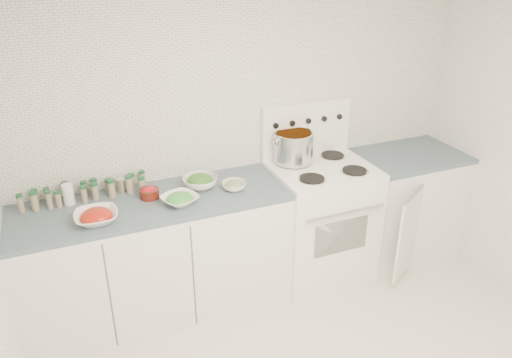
% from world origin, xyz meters
% --- Properties ---
extents(room_walls, '(3.54, 3.04, 2.52)m').
position_xyz_m(room_walls, '(0.00, 0.00, 1.56)').
color(room_walls, white).
rests_on(room_walls, ground).
extents(counter_left, '(1.85, 0.62, 0.90)m').
position_xyz_m(counter_left, '(-0.82, 1.19, 0.45)').
color(counter_left, white).
rests_on(counter_left, ground).
extents(stove, '(0.76, 0.70, 1.36)m').
position_xyz_m(stove, '(0.48, 1.19, 0.50)').
color(stove, white).
rests_on(stove, ground).
extents(counter_right, '(0.89, 0.84, 0.90)m').
position_xyz_m(counter_right, '(1.30, 1.19, 0.45)').
color(counter_right, white).
rests_on(counter_right, ground).
extents(stock_pot, '(0.32, 0.30, 0.23)m').
position_xyz_m(stock_pot, '(0.31, 1.35, 1.07)').
color(stock_pot, silver).
rests_on(stock_pot, stove).
extents(bowl_tomato, '(0.28, 0.28, 0.09)m').
position_xyz_m(bowl_tomato, '(-1.20, 1.05, 0.94)').
color(bowl_tomato, white).
rests_on(bowl_tomato, counter_left).
extents(bowl_snowpea, '(0.30, 0.30, 0.08)m').
position_xyz_m(bowl_snowpea, '(-0.66, 1.08, 0.93)').
color(bowl_snowpea, white).
rests_on(bowl_snowpea, counter_left).
extents(bowl_broccoli, '(0.27, 0.27, 0.10)m').
position_xyz_m(bowl_broccoli, '(-0.46, 1.27, 0.95)').
color(bowl_broccoli, white).
rests_on(bowl_broccoli, counter_left).
extents(bowl_zucchini, '(0.17, 0.17, 0.07)m').
position_xyz_m(bowl_zucchini, '(-0.25, 1.14, 0.93)').
color(bowl_zucchini, white).
rests_on(bowl_zucchini, counter_left).
extents(bowl_pepper, '(0.13, 0.13, 0.08)m').
position_xyz_m(bowl_pepper, '(-0.83, 1.24, 0.94)').
color(bowl_pepper, '#52160E').
rests_on(bowl_pepper, counter_left).
extents(salt_canister, '(0.08, 0.08, 0.14)m').
position_xyz_m(salt_canister, '(-1.34, 1.36, 0.97)').
color(salt_canister, white).
rests_on(salt_canister, counter_left).
extents(tin_can, '(0.08, 0.08, 0.09)m').
position_xyz_m(tin_can, '(-0.98, 1.42, 0.95)').
color(tin_can, '#B3AE97').
rests_on(tin_can, counter_left).
extents(spice_cluster, '(0.84, 0.16, 0.14)m').
position_xyz_m(spice_cluster, '(-1.22, 1.39, 0.96)').
color(spice_cluster, gray).
rests_on(spice_cluster, counter_left).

